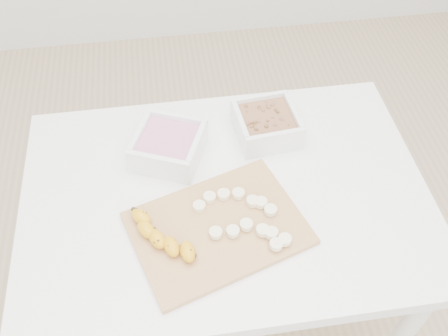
{
  "coord_description": "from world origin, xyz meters",
  "views": [
    {
      "loc": [
        -0.11,
        -0.74,
        1.73
      ],
      "look_at": [
        0.0,
        0.03,
        0.81
      ],
      "focal_mm": 40.0,
      "sensor_mm": 36.0,
      "label": 1
    }
  ],
  "objects": [
    {
      "name": "ground",
      "position": [
        0.0,
        0.0,
        0.0
      ],
      "size": [
        3.5,
        3.5,
        0.0
      ],
      "primitive_type": "plane",
      "color": "#C6AD89",
      "rests_on": "ground"
    },
    {
      "name": "cutting_board",
      "position": [
        -0.03,
        -0.1,
        0.76
      ],
      "size": [
        0.45,
        0.38,
        0.01
      ],
      "primitive_type": "cube",
      "rotation": [
        0.0,
        0.0,
        0.31
      ],
      "color": "tan",
      "rests_on": "table"
    },
    {
      "name": "banana",
      "position": [
        -0.16,
        -0.12,
        0.78
      ],
      "size": [
        0.14,
        0.19,
        0.03
      ],
      "primitive_type": null,
      "rotation": [
        0.0,
        0.0,
        0.54
      ],
      "color": "orange",
      "rests_on": "cutting_board"
    },
    {
      "name": "bowl_yogurt",
      "position": [
        -0.13,
        0.14,
        0.79
      ],
      "size": [
        0.22,
        0.22,
        0.08
      ],
      "color": "white",
      "rests_on": "table"
    },
    {
      "name": "bowl_granola",
      "position": [
        0.14,
        0.18,
        0.79
      ],
      "size": [
        0.17,
        0.17,
        0.07
      ],
      "color": "white",
      "rests_on": "table"
    },
    {
      "name": "table",
      "position": [
        0.0,
        0.0,
        0.65
      ],
      "size": [
        1.0,
        0.7,
        0.75
      ],
      "color": "white",
      "rests_on": "ground"
    },
    {
      "name": "banana_slices",
      "position": [
        0.03,
        -0.09,
        0.77
      ],
      "size": [
        0.21,
        0.19,
        0.02
      ],
      "color": "#F4E9B9",
      "rests_on": "cutting_board"
    }
  ]
}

